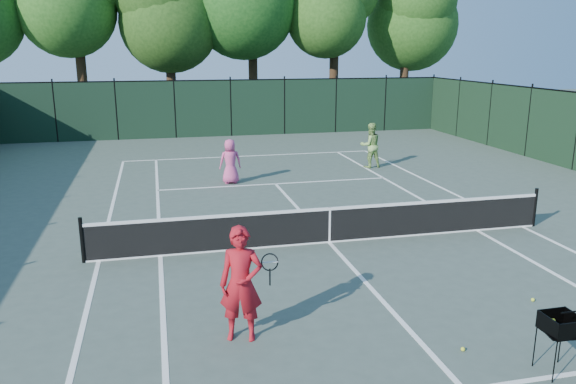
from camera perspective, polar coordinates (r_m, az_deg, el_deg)
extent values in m
plane|color=#425046|center=(14.07, 4.21, -5.14)|extent=(90.00, 90.00, 0.00)
cube|color=white|center=(13.55, -18.67, -6.66)|extent=(0.10, 23.77, 0.01)
cube|color=white|center=(16.50, 22.73, -3.28)|extent=(0.10, 23.77, 0.01)
cube|color=white|center=(13.47, -12.84, -6.37)|extent=(0.10, 23.77, 0.01)
cube|color=white|center=(15.75, 18.67, -3.72)|extent=(0.10, 23.77, 0.01)
cube|color=white|center=(25.28, -3.88, 3.68)|extent=(10.97, 0.10, 0.01)
cube|color=white|center=(20.01, -1.28, 0.84)|extent=(8.23, 0.10, 0.01)
cube|color=white|center=(14.07, 4.21, -5.13)|extent=(0.10, 12.80, 0.01)
cube|color=black|center=(13.92, 4.24, -3.38)|extent=(11.60, 0.03, 0.85)
cube|color=white|center=(13.80, 4.27, -1.72)|extent=(11.60, 0.05, 0.07)
cube|color=white|center=(14.06, 4.21, -5.06)|extent=(11.60, 0.05, 0.04)
cube|color=white|center=(13.92, 4.24, -3.38)|extent=(0.05, 0.04, 0.91)
cylinder|color=black|center=(13.42, -20.19, -4.62)|extent=(0.09, 0.09, 1.06)
cylinder|color=black|center=(16.55, 23.79, -1.44)|extent=(0.09, 0.09, 1.06)
cube|color=black|center=(31.06, -5.82, 8.44)|extent=(24.00, 0.05, 3.00)
cylinder|color=black|center=(34.93, -20.09, 9.79)|extent=(0.56, 0.56, 4.80)
cylinder|color=black|center=(34.54, -11.72, 9.90)|extent=(0.56, 0.56, 4.30)
cylinder|color=black|center=(35.52, -3.55, 10.85)|extent=(0.56, 0.56, 5.00)
cylinder|color=black|center=(36.05, 4.64, 10.56)|extent=(0.56, 0.56, 4.60)
cylinder|color=black|center=(38.34, 11.65, 10.40)|extent=(0.56, 0.56, 4.40)
imported|color=#A7131D|center=(9.29, -4.78, -9.29)|extent=(0.80, 0.63, 1.95)
cylinder|color=black|center=(9.59, -1.85, -8.63)|extent=(0.03, 0.03, 0.30)
torus|color=black|center=(9.48, -1.86, -7.13)|extent=(0.30, 0.10, 0.30)
imported|color=#CD4883|center=(20.05, -5.88, 3.12)|extent=(0.79, 0.53, 1.59)
imported|color=#85B058|center=(22.90, 8.37, 4.72)|extent=(0.92, 0.73, 1.80)
cylinder|color=black|center=(9.24, 25.47, -15.35)|extent=(0.02, 0.02, 0.66)
cylinder|color=black|center=(9.55, 23.77, -14.18)|extent=(0.02, 0.02, 0.66)
cylinder|color=black|center=(9.81, 25.92, -13.64)|extent=(0.02, 0.02, 0.66)
cube|color=black|center=(9.32, 26.02, -11.94)|extent=(0.56, 0.56, 0.28)
sphere|color=yellow|center=(9.35, 25.96, -12.39)|extent=(0.07, 0.07, 0.07)
sphere|color=yellow|center=(9.35, 25.96, -12.39)|extent=(0.07, 0.07, 0.07)
sphere|color=yellow|center=(9.35, 25.96, -12.39)|extent=(0.07, 0.07, 0.07)
sphere|color=yellow|center=(9.35, 25.96, -12.39)|extent=(0.07, 0.07, 0.07)
sphere|color=yellow|center=(9.35, 25.96, -12.39)|extent=(0.07, 0.07, 0.07)
sphere|color=yellow|center=(9.35, 25.96, -12.39)|extent=(0.07, 0.07, 0.07)
sphere|color=yellow|center=(9.35, 25.96, -12.39)|extent=(0.07, 0.07, 0.07)
sphere|color=yellow|center=(9.35, 25.96, -12.39)|extent=(0.07, 0.07, 0.07)
sphere|color=yellow|center=(9.35, 25.96, -12.39)|extent=(0.07, 0.07, 0.07)
sphere|color=yellow|center=(9.35, 25.96, -12.39)|extent=(0.07, 0.07, 0.07)
sphere|color=yellow|center=(9.35, 25.96, -12.39)|extent=(0.07, 0.07, 0.07)
sphere|color=yellow|center=(9.35, 25.96, -12.39)|extent=(0.07, 0.07, 0.07)
sphere|color=yellow|center=(9.35, 25.96, -12.39)|extent=(0.07, 0.07, 0.07)
sphere|color=yellow|center=(9.35, 25.96, -12.39)|extent=(0.07, 0.07, 0.07)
sphere|color=yellow|center=(9.35, 25.96, -12.39)|extent=(0.07, 0.07, 0.07)
sphere|color=yellow|center=(9.35, 25.96, -12.39)|extent=(0.07, 0.07, 0.07)
sphere|color=#D0ED30|center=(11.88, 23.62, -10.00)|extent=(0.07, 0.07, 0.07)
sphere|color=#CEDE2D|center=(9.72, 17.34, -14.99)|extent=(0.07, 0.07, 0.07)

